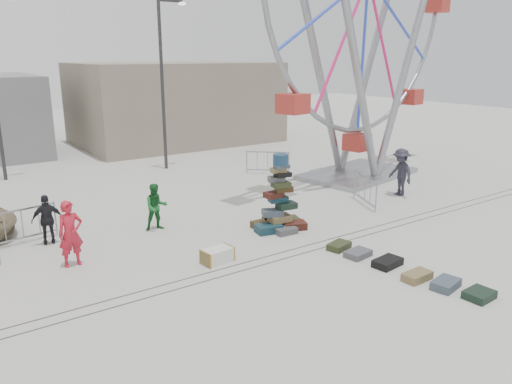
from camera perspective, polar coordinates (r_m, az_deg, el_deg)
ground at (r=13.13m, az=2.02°, el=-9.28°), size 90.00×90.00×0.00m
track_line_near at (r=13.57m, az=0.49°, el=-8.40°), size 40.00×0.04×0.01m
track_line_far at (r=13.87m, az=-0.47°, el=-7.85°), size 40.00×0.04×0.01m
building_right at (r=32.89m, az=-9.20°, el=10.04°), size 12.00×8.00×5.00m
lamp_post_right at (r=24.78m, az=-10.50°, el=12.87°), size 1.41×0.25×8.00m
suitcase_tower at (r=16.12m, az=2.65°, el=-1.88°), size 1.86×1.56×2.48m
ferris_wheel at (r=23.28m, az=12.56°, el=20.22°), size 13.06×4.19×15.37m
steamer_trunk at (r=13.74m, az=-4.44°, el=-7.25°), size 0.90×0.58×0.40m
row_case_0 at (r=14.84m, az=9.47°, el=-6.10°), size 0.81×0.62×0.19m
row_case_1 at (r=14.41m, az=11.58°, el=-6.91°), size 0.80×0.60×0.18m
row_case_2 at (r=13.97m, az=14.80°, el=-7.79°), size 0.88×0.60×0.20m
row_case_3 at (r=13.36m, az=17.93°, el=-9.14°), size 0.80×0.45×0.21m
row_case_4 at (r=13.15m, az=20.86°, el=-9.81°), size 0.85×0.63×0.21m
row_case_5 at (r=12.94m, az=24.16°, el=-10.65°), size 0.72×0.58×0.19m
barricade_dummy_c at (r=16.48m, az=-25.12°, el=-3.51°), size 1.99×0.43×1.10m
barricade_wheel_front at (r=19.20m, az=12.33°, el=0.17°), size 0.88×1.88×1.10m
barricade_wheel_back at (r=23.66m, az=1.34°, el=3.39°), size 1.56×1.40×1.10m
pedestrian_red at (r=14.16m, az=-20.43°, el=-4.48°), size 0.68×0.46×1.80m
pedestrian_green at (r=16.34m, az=-11.34°, el=-1.68°), size 0.84×0.71×1.53m
pedestrian_black at (r=16.05m, az=-22.72°, el=-2.93°), size 0.94×0.51×1.52m
pedestrian_grey at (r=20.74m, az=16.19°, el=2.19°), size 0.93×1.34×1.90m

